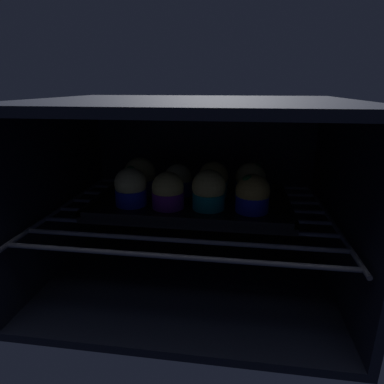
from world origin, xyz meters
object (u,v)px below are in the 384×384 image
object	(u,v)px
muffin_row1_col0	(140,177)
muffin_row1_col3	(250,181)
muffin_row1_col2	(213,180)
baking_tray	(192,203)
muffin_row0_col1	(168,191)
muffin_row0_col2	(209,190)
muffin_row0_col3	(252,194)
muffin_row0_col0	(131,188)
muffin_row1_col1	(178,181)

from	to	relation	value
muffin_row1_col0	muffin_row1_col3	bearing A→B (deg)	0.41
muffin_row1_col0	muffin_row1_col3	size ratio (longest dim) A/B	1.06
muffin_row1_col2	baking_tray	bearing A→B (deg)	-133.00
muffin_row0_col1	muffin_row1_col0	size ratio (longest dim) A/B	0.90
muffin_row0_col2	muffin_row1_col3	size ratio (longest dim) A/B	1.03
muffin_row1_col2	muffin_row1_col3	size ratio (longest dim) A/B	0.99
muffin_row1_col0	muffin_row0_col2	bearing A→B (deg)	-25.68
baking_tray	muffin_row1_col0	world-z (taller)	muffin_row1_col0
muffin_row0_col3	muffin_row0_col2	bearing A→B (deg)	177.49
baking_tray	muffin_row0_col0	distance (cm)	12.91
muffin_row0_col0	muffin_row1_col0	distance (cm)	7.60
muffin_row1_col2	muffin_row0_col1	bearing A→B (deg)	-133.40
muffin_row0_col0	muffin_row1_col2	world-z (taller)	muffin_row0_col0
baking_tray	muffin_row1_col2	distance (cm)	7.06
muffin_row0_col0	muffin_row1_col0	xyz separation A→B (cm)	(-0.36, 7.59, 0.16)
muffin_row0_col2	muffin_row1_col1	bearing A→B (deg)	133.50
muffin_row0_col1	muffin_row0_col2	xyz separation A→B (cm)	(7.83, 0.54, 0.36)
muffin_row0_col1	muffin_row1_col2	size ratio (longest dim) A/B	0.96
muffin_row0_col3	muffin_row1_col0	distance (cm)	25.30
muffin_row0_col1	muffin_row1_col0	bearing A→B (deg)	134.34
baking_tray	muffin_row0_col2	xyz separation A→B (cm)	(3.73, -3.73, 4.12)
baking_tray	muffin_row0_col3	world-z (taller)	muffin_row0_col3
muffin_row0_col0	muffin_row0_col3	world-z (taller)	muffin_row0_col0
muffin_row0_col0	muffin_row1_col2	bearing A→B (deg)	27.08
muffin_row0_col2	muffin_row1_col0	size ratio (longest dim) A/B	0.97
muffin_row0_col2	muffin_row0_col0	bearing A→B (deg)	-179.97
muffin_row1_col0	muffin_row1_col2	world-z (taller)	muffin_row1_col0
muffin_row0_col1	muffin_row0_col3	xyz separation A→B (cm)	(16.07, 0.18, 0.06)
muffin_row0_col0	muffin_row1_col3	distance (cm)	24.77
muffin_row0_col0	muffin_row0_col2	xyz separation A→B (cm)	(15.41, 0.01, 0.09)
baking_tray	muffin_row1_col0	size ratio (longest dim) A/B	4.94
muffin_row0_col1	muffin_row1_col2	bearing A→B (deg)	46.60
muffin_row0_col0	muffin_row0_col1	size ratio (longest dim) A/B	1.10
muffin_row0_col2	muffin_row1_col0	distance (cm)	17.50
muffin_row1_col0	muffin_row1_col1	world-z (taller)	muffin_row1_col0
muffin_row0_col1	muffin_row1_col1	xyz separation A→B (cm)	(0.44, 8.33, -0.27)
muffin_row0_col2	muffin_row1_col3	distance (cm)	11.22
muffin_row0_col1	muffin_row1_col3	distance (cm)	17.97
muffin_row0_col0	muffin_row1_col1	distance (cm)	11.20
baking_tray	muffin_row1_col2	world-z (taller)	muffin_row1_col2
muffin_row1_col1	muffin_row1_col3	world-z (taller)	muffin_row1_col3
muffin_row0_col3	muffin_row1_col1	bearing A→B (deg)	152.47
muffin_row0_col3	muffin_row1_col0	size ratio (longest dim) A/B	0.91
muffin_row0_col0	muffin_row1_col3	world-z (taller)	muffin_row0_col0
muffin_row1_col2	muffin_row1_col3	distance (cm)	7.87
muffin_row1_col1	muffin_row1_col3	xyz separation A→B (cm)	(15.51, -0.03, 0.53)
muffin_row0_col0	baking_tray	bearing A→B (deg)	17.76
muffin_row0_col3	baking_tray	bearing A→B (deg)	161.12
muffin_row0_col3	muffin_row1_col2	distance (cm)	11.57
muffin_row1_col1	muffin_row1_col2	xyz separation A→B (cm)	(7.64, 0.21, 0.49)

